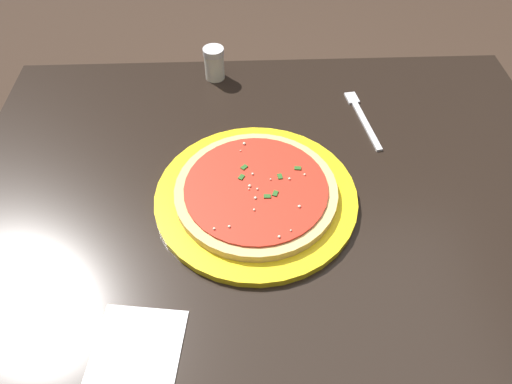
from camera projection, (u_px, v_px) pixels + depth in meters
The scene contains 7 objects.
ground_plane at pixel (266, 359), 1.41m from camera, with size 5.00×5.00×0.00m, color #38281E.
restaurant_table at pixel (272, 236), 0.94m from camera, with size 1.13×0.84×0.77m.
serving_plate at pixel (256, 197), 0.82m from camera, with size 0.36×0.36×0.01m, color yellow.
pizza at pixel (256, 191), 0.81m from camera, with size 0.28×0.28×0.02m.
napkin_folded_right at pixel (136, 352), 0.64m from camera, with size 0.12×0.13×0.00m, color white.
fork at pixel (362, 116), 0.97m from camera, with size 0.05×0.19×0.00m.
parmesan_shaker at pixel (214, 63), 1.04m from camera, with size 0.05×0.05×0.07m.
Camera 1 is at (-0.05, -0.55, 1.39)m, focal length 32.70 mm.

